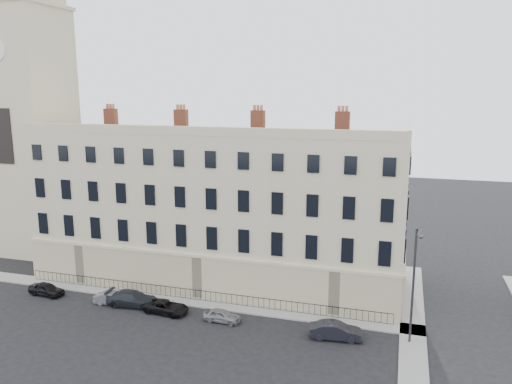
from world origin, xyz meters
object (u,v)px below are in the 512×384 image
car_b (113,298)px  car_f (336,331)px  car_c (133,299)px  car_d (166,307)px  car_a (46,289)px  car_e (222,316)px  streetlamp (414,281)px

car_b → car_f: bearing=-99.0°
car_c → car_d: (3.53, -0.45, -0.13)m
car_a → car_d: size_ratio=0.88×
car_d → car_b: bearing=91.5°
car_f → car_a: bearing=81.7°
car_b → car_e: bearing=-99.5°
car_f → car_d: bearing=81.4°
car_b → car_c: car_c is taller
car_a → streetlamp: streetlamp is taller
car_b → car_f: (20.04, -0.70, 0.11)m
car_d → streetlamp: bearing=-84.2°
car_a → car_b: (7.11, 0.04, -0.04)m
car_e → streetlamp: streetlamp is taller
car_b → streetlamp: bearing=-96.7°
car_a → car_f: 27.16m
car_a → car_b: bearing=-85.2°
car_c → car_f: car_c is taller
car_e → streetlamp: bearing=-85.2°
car_a → car_c: car_c is taller
car_c → car_e: bearing=-99.4°
car_b → car_e: size_ratio=1.08×
car_a → car_b: car_a is taller
streetlamp → car_c: bearing=-169.9°
car_c → car_e: (8.71, -0.62, -0.15)m
car_a → streetlamp: size_ratio=0.39×
streetlamp → car_f: bearing=-161.1°
car_a → car_d: car_a is taller
car_c → streetlamp: bearing=-95.4°
car_b → car_e: 10.60m
car_c → car_d: 3.56m
car_d → streetlamp: size_ratio=0.44×
car_f → streetlamp: 7.06m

